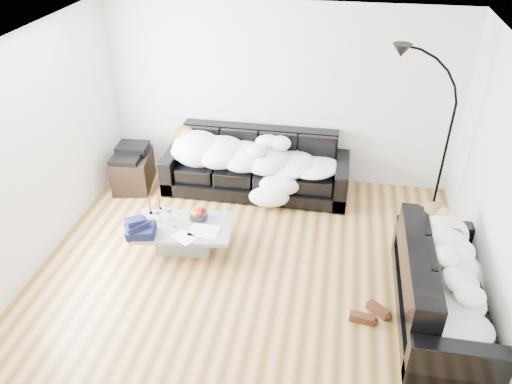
% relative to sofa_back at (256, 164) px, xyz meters
% --- Properties ---
extents(ground, '(5.00, 5.00, 0.00)m').
position_rel_sofa_back_xyz_m(ground, '(0.26, -1.76, -0.43)').
color(ground, brown).
rests_on(ground, ground).
extents(wall_back, '(5.00, 0.02, 2.60)m').
position_rel_sofa_back_xyz_m(wall_back, '(0.26, 0.49, 0.87)').
color(wall_back, silver).
rests_on(wall_back, ground).
extents(wall_left, '(0.02, 4.50, 2.60)m').
position_rel_sofa_back_xyz_m(wall_left, '(-2.24, -1.76, 0.87)').
color(wall_left, silver).
rests_on(wall_left, ground).
extents(wall_right, '(0.02, 4.50, 2.60)m').
position_rel_sofa_back_xyz_m(wall_right, '(2.76, -1.76, 0.87)').
color(wall_right, silver).
rests_on(wall_right, ground).
extents(ceiling, '(5.00, 5.00, 0.00)m').
position_rel_sofa_back_xyz_m(ceiling, '(0.26, -1.76, 2.17)').
color(ceiling, white).
rests_on(ceiling, ground).
extents(sofa_back, '(2.63, 0.91, 0.86)m').
position_rel_sofa_back_xyz_m(sofa_back, '(0.00, 0.00, 0.00)').
color(sofa_back, black).
rests_on(sofa_back, ground).
extents(sofa_right, '(0.86, 2.02, 0.82)m').
position_rel_sofa_back_xyz_m(sofa_right, '(2.33, -2.10, -0.02)').
color(sofa_right, black).
rests_on(sofa_right, ground).
extents(sleeper_back, '(2.23, 0.77, 0.45)m').
position_rel_sofa_back_xyz_m(sleeper_back, '(0.00, -0.05, 0.21)').
color(sleeper_back, white).
rests_on(sleeper_back, sofa_back).
extents(sleeper_right, '(0.73, 1.73, 0.42)m').
position_rel_sofa_back_xyz_m(sleeper_right, '(2.33, -2.10, 0.20)').
color(sleeper_right, white).
rests_on(sleeper_right, sofa_right).
extents(teal_cushion, '(0.42, 0.38, 0.20)m').
position_rel_sofa_back_xyz_m(teal_cushion, '(2.27, -1.47, 0.29)').
color(teal_cushion, '#0D5C4A').
rests_on(teal_cushion, sofa_right).
extents(coffee_table, '(1.25, 0.82, 0.34)m').
position_rel_sofa_back_xyz_m(coffee_table, '(-0.63, -1.50, -0.26)').
color(coffee_table, '#939699').
rests_on(coffee_table, ground).
extents(fruit_bowl, '(0.23, 0.23, 0.14)m').
position_rel_sofa_back_xyz_m(fruit_bowl, '(-0.49, -1.32, -0.02)').
color(fruit_bowl, white).
rests_on(fruit_bowl, coffee_table).
extents(wine_glass_a, '(0.09, 0.09, 0.18)m').
position_rel_sofa_back_xyz_m(wine_glass_a, '(-0.83, -1.39, 0.00)').
color(wine_glass_a, white).
rests_on(wine_glass_a, coffee_table).
extents(wine_glass_b, '(0.09, 0.09, 0.18)m').
position_rel_sofa_back_xyz_m(wine_glass_b, '(-0.95, -1.45, 0.00)').
color(wine_glass_b, white).
rests_on(wine_glass_b, coffee_table).
extents(wine_glass_c, '(0.08, 0.08, 0.16)m').
position_rel_sofa_back_xyz_m(wine_glass_c, '(-0.73, -1.54, -0.01)').
color(wine_glass_c, white).
rests_on(wine_glass_c, coffee_table).
extents(candle_left, '(0.06, 0.06, 0.25)m').
position_rel_sofa_back_xyz_m(candle_left, '(-1.11, -1.32, 0.04)').
color(candle_left, maroon).
rests_on(candle_left, coffee_table).
extents(candle_right, '(0.05, 0.05, 0.22)m').
position_rel_sofa_back_xyz_m(candle_right, '(-1.03, -1.22, 0.02)').
color(candle_right, maroon).
rests_on(candle_right, coffee_table).
extents(newspaper_a, '(0.36, 0.29, 0.01)m').
position_rel_sofa_back_xyz_m(newspaper_a, '(-0.35, -1.57, -0.08)').
color(newspaper_a, silver).
rests_on(newspaper_a, coffee_table).
extents(newspaper_b, '(0.34, 0.31, 0.01)m').
position_rel_sofa_back_xyz_m(newspaper_b, '(-0.55, -1.73, -0.08)').
color(newspaper_b, silver).
rests_on(newspaper_b, coffee_table).
extents(navy_jacket, '(0.44, 0.41, 0.17)m').
position_rel_sofa_back_xyz_m(navy_jacket, '(-1.09, -1.75, 0.08)').
color(navy_jacket, black).
rests_on(navy_jacket, coffee_table).
extents(shoes, '(0.51, 0.43, 0.10)m').
position_rel_sofa_back_xyz_m(shoes, '(1.62, -2.28, -0.38)').
color(shoes, '#472311').
rests_on(shoes, ground).
extents(av_cabinet, '(0.63, 0.81, 0.50)m').
position_rel_sofa_back_xyz_m(av_cabinet, '(-1.81, -0.19, -0.18)').
color(av_cabinet, black).
rests_on(av_cabinet, ground).
extents(stereo, '(0.46, 0.37, 0.13)m').
position_rel_sofa_back_xyz_m(stereo, '(-1.81, -0.19, 0.14)').
color(stereo, black).
rests_on(stereo, av_cabinet).
extents(floor_lamp, '(0.81, 0.58, 2.07)m').
position_rel_sofa_back_xyz_m(floor_lamp, '(2.44, -0.38, 0.60)').
color(floor_lamp, black).
rests_on(floor_lamp, ground).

